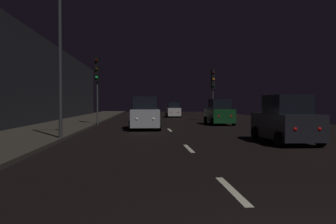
# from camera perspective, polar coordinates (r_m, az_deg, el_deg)

# --- Properties ---
(ground) EXTENTS (27.36, 84.00, 0.02)m
(ground) POSITION_cam_1_polar(r_m,az_deg,el_deg) (28.01, -0.79, -2.04)
(ground) COLOR black
(sidewalk_left) EXTENTS (4.40, 84.00, 0.15)m
(sidewalk_left) POSITION_cam_1_polar(r_m,az_deg,el_deg) (28.54, -15.97, -1.86)
(sidewalk_left) COLOR #38332B
(sidewalk_left) RESTS_ON ground
(building_facade_left) EXTENTS (0.80, 63.00, 7.07)m
(building_facade_left) POSITION_cam_1_polar(r_m,az_deg,el_deg) (25.86, -23.28, 5.41)
(building_facade_left) COLOR black
(building_facade_left) RESTS_ON ground
(lane_centerline) EXTENTS (0.16, 17.17, 0.01)m
(lane_centerline) POSITION_cam_1_polar(r_m,az_deg,el_deg) (13.65, 2.97, -5.63)
(lane_centerline) COLOR beige
(lane_centerline) RESTS_ON ground
(traffic_light_far_left) EXTENTS (0.36, 0.48, 5.26)m
(traffic_light_far_left) POSITION_cam_1_polar(r_m,az_deg,el_deg) (26.67, -11.83, 6.05)
(traffic_light_far_left) COLOR #38383A
(traffic_light_far_left) RESTS_ON ground
(traffic_light_far_right) EXTENTS (0.34, 0.47, 5.00)m
(traffic_light_far_right) POSITION_cam_1_polar(r_m,az_deg,el_deg) (33.59, 7.57, 4.76)
(traffic_light_far_right) COLOR #38383A
(traffic_light_far_right) RESTS_ON ground
(streetlamp_overhead) EXTENTS (1.70, 0.44, 7.28)m
(streetlamp_overhead) POSITION_cam_1_polar(r_m,az_deg,el_deg) (16.09, -16.12, 12.60)
(streetlamp_overhead) COLOR #2D2D30
(streetlamp_overhead) RESTS_ON ground
(car_approaching_headlights) EXTENTS (1.97, 4.27, 2.15)m
(car_approaching_headlights) POSITION_cam_1_polar(r_m,az_deg,el_deg) (22.28, -3.92, -0.38)
(car_approaching_headlights) COLOR #A5A8AD
(car_approaching_headlights) RESTS_ON ground
(car_parked_right_far) EXTENTS (1.87, 4.05, 2.04)m
(car_parked_right_far) POSITION_cam_1_polar(r_m,az_deg,el_deg) (27.32, 8.59, -0.17)
(car_parked_right_far) COLOR #0F3819
(car_parked_right_far) RESTS_ON ground
(car_distant_taillights) EXTENTS (1.73, 3.74, 1.88)m
(car_distant_taillights) POSITION_cam_1_polar(r_m,az_deg,el_deg) (41.86, 0.89, 0.29)
(car_distant_taillights) COLOR silver
(car_distant_taillights) RESTS_ON ground
(car_parked_right_near) EXTENTS (1.88, 4.07, 2.05)m
(car_parked_right_near) POSITION_cam_1_polar(r_m,az_deg,el_deg) (15.34, 19.14, -1.44)
(car_parked_right_near) COLOR black
(car_parked_right_near) RESTS_ON ground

